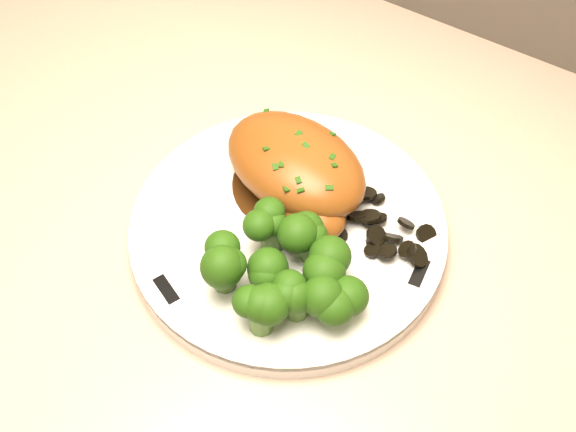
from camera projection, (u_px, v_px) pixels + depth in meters
The scene contains 9 objects.
counter at pixel (89, 275), 1.06m from camera, with size 1.89×0.64×0.94m.
plate at pixel (288, 230), 0.60m from camera, with size 0.26×0.26×0.02m, color white.
rim_accent_0 at pixel (419, 273), 0.56m from camera, with size 0.03×0.01×0.00m, color black.
rim_accent_1 at pixel (278, 125), 0.66m from camera, with size 0.03×0.01×0.00m, color black.
rim_accent_2 at pixel (166, 290), 0.55m from camera, with size 0.03×0.01×0.00m, color black.
gravy_pool at pixel (295, 184), 0.62m from camera, with size 0.11×0.11×0.00m, color #341B09.
chicken_breast at pixel (297, 169), 0.59m from camera, with size 0.15×0.11×0.05m.
mushroom_pile at pixel (377, 228), 0.58m from camera, with size 0.08×0.06×0.02m.
broccoli_florets at pixel (287, 271), 0.53m from camera, with size 0.11×0.10×0.04m.
Camera 1 is at (0.76, 1.35, 1.31)m, focal length 45.00 mm.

